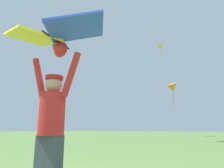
{
  "coord_description": "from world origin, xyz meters",
  "views": [
    {
      "loc": [
        2.28,
        -2.04,
        0.91
      ],
      "look_at": [
        0.13,
        1.01,
        1.77
      ],
      "focal_mm": 31.01,
      "sensor_mm": 36.0,
      "label": 1
    }
  ],
  "objects_px": {
    "held_stunt_kite": "(54,37)",
    "distant_kite_orange_overhead_distant": "(173,88)",
    "kite_flyer_person": "(51,126)",
    "distant_kite_yellow_low_right": "(160,47)"
  },
  "relations": [
    {
      "from": "distant_kite_orange_overhead_distant",
      "to": "distant_kite_yellow_low_right",
      "type": "height_order",
      "value": "distant_kite_yellow_low_right"
    },
    {
      "from": "held_stunt_kite",
      "to": "distant_kite_yellow_low_right",
      "type": "relative_size",
      "value": 0.73
    },
    {
      "from": "distant_kite_orange_overhead_distant",
      "to": "kite_flyer_person",
      "type": "bearing_deg",
      "value": -76.32
    },
    {
      "from": "kite_flyer_person",
      "to": "distant_kite_orange_overhead_distant",
      "type": "xyz_separation_m",
      "value": [
        -5.63,
        23.12,
        5.15
      ]
    },
    {
      "from": "kite_flyer_person",
      "to": "held_stunt_kite",
      "type": "relative_size",
      "value": 1.19
    },
    {
      "from": "held_stunt_kite",
      "to": "distant_kite_orange_overhead_distant",
      "type": "relative_size",
      "value": 0.5
    },
    {
      "from": "kite_flyer_person",
      "to": "held_stunt_kite",
      "type": "bearing_deg",
      "value": -75.79
    },
    {
      "from": "held_stunt_kite",
      "to": "distant_kite_orange_overhead_distant",
      "type": "bearing_deg",
      "value": 103.68
    },
    {
      "from": "distant_kite_orange_overhead_distant",
      "to": "held_stunt_kite",
      "type": "bearing_deg",
      "value": -76.32
    },
    {
      "from": "held_stunt_kite",
      "to": "distant_kite_yellow_low_right",
      "type": "xyz_separation_m",
      "value": [
        -7.7,
        25.19,
        10.97
      ]
    }
  ]
}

